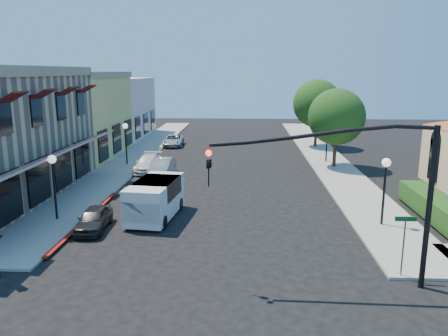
{
  "coord_description": "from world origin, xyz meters",
  "views": [
    {
      "loc": [
        1.47,
        -13.6,
        7.79
      ],
      "look_at": [
        0.32,
        9.73,
        2.6
      ],
      "focal_mm": 35.0,
      "sensor_mm": 36.0,
      "label": 1
    }
  ],
  "objects_px": {
    "street_name_sign": "(404,237)",
    "white_van": "(155,197)",
    "street_tree_a": "(337,117)",
    "parked_car_a": "(94,219)",
    "lamppost_left_far": "(126,133)",
    "parked_car_c": "(149,163)",
    "street_tree_b": "(317,104)",
    "lamppost_left_near": "(53,171)",
    "signal_mast_arm": "(370,179)",
    "lamppost_right_near": "(385,175)",
    "parked_car_d": "(173,140)",
    "lamppost_right_far": "(327,132)",
    "parked_car_b": "(162,167)"
  },
  "relations": [
    {
      "from": "street_tree_a",
      "to": "street_name_sign",
      "type": "relative_size",
      "value": 2.59
    },
    {
      "from": "lamppost_left_far",
      "to": "parked_car_b",
      "type": "height_order",
      "value": "lamppost_left_far"
    },
    {
      "from": "signal_mast_arm",
      "to": "lamppost_right_near",
      "type": "height_order",
      "value": "signal_mast_arm"
    },
    {
      "from": "street_tree_a",
      "to": "lamppost_left_far",
      "type": "bearing_deg",
      "value": 180.0
    },
    {
      "from": "lamppost_right_near",
      "to": "lamppost_right_far",
      "type": "xyz_separation_m",
      "value": [
        0.0,
        16.0,
        0.0
      ]
    },
    {
      "from": "lamppost_left_far",
      "to": "parked_car_b",
      "type": "xyz_separation_m",
      "value": [
        3.7,
        -3.67,
        -2.05
      ]
    },
    {
      "from": "parked_car_a",
      "to": "white_van",
      "type": "bearing_deg",
      "value": 32.16
    },
    {
      "from": "lamppost_left_near",
      "to": "white_van",
      "type": "distance_m",
      "value": 5.42
    },
    {
      "from": "street_name_sign",
      "to": "white_van",
      "type": "distance_m",
      "value": 12.66
    },
    {
      "from": "lamppost_right_near",
      "to": "parked_car_d",
      "type": "xyz_separation_m",
      "value": [
        -14.7,
        24.0,
        -2.15
      ]
    },
    {
      "from": "lamppost_left_near",
      "to": "lamppost_left_far",
      "type": "bearing_deg",
      "value": 90.0
    },
    {
      "from": "lamppost_right_near",
      "to": "parked_car_c",
      "type": "height_order",
      "value": "lamppost_right_near"
    },
    {
      "from": "lamppost_right_far",
      "to": "parked_car_a",
      "type": "height_order",
      "value": "lamppost_right_far"
    },
    {
      "from": "lamppost_left_near",
      "to": "white_van",
      "type": "xyz_separation_m",
      "value": [
        5.15,
        0.71,
        -1.54
      ]
    },
    {
      "from": "lamppost_left_far",
      "to": "parked_car_c",
      "type": "xyz_separation_m",
      "value": [
        2.3,
        -2.0,
        -2.1
      ]
    },
    {
      "from": "parked_car_a",
      "to": "street_tree_a",
      "type": "bearing_deg",
      "value": 42.6
    },
    {
      "from": "street_tree_b",
      "to": "lamppost_left_far",
      "type": "bearing_deg",
      "value": -149.97
    },
    {
      "from": "signal_mast_arm",
      "to": "lamppost_right_far",
      "type": "relative_size",
      "value": 2.24
    },
    {
      "from": "street_tree_a",
      "to": "signal_mast_arm",
      "type": "xyz_separation_m",
      "value": [
        -2.94,
        -20.5,
        -0.11
      ]
    },
    {
      "from": "street_tree_b",
      "to": "parked_car_c",
      "type": "relative_size",
      "value": 1.6
    },
    {
      "from": "signal_mast_arm",
      "to": "parked_car_d",
      "type": "height_order",
      "value": "signal_mast_arm"
    },
    {
      "from": "white_van",
      "to": "parked_car_b",
      "type": "distance_m",
      "value": 9.75
    },
    {
      "from": "lamppost_right_far",
      "to": "parked_car_c",
      "type": "bearing_deg",
      "value": -164.78
    },
    {
      "from": "street_tree_a",
      "to": "white_van",
      "type": "relative_size",
      "value": 1.34
    },
    {
      "from": "street_tree_b",
      "to": "signal_mast_arm",
      "type": "xyz_separation_m",
      "value": [
        -2.94,
        -30.5,
        -0.46
      ]
    },
    {
      "from": "lamppost_right_near",
      "to": "parked_car_c",
      "type": "distance_m",
      "value": 19.09
    },
    {
      "from": "lamppost_right_near",
      "to": "parked_car_b",
      "type": "xyz_separation_m",
      "value": [
        -13.3,
        10.33,
        -2.05
      ]
    },
    {
      "from": "street_tree_a",
      "to": "street_name_sign",
      "type": "bearing_deg",
      "value": -93.76
    },
    {
      "from": "lamppost_left_far",
      "to": "parked_car_a",
      "type": "bearing_deg",
      "value": -80.91
    },
    {
      "from": "street_tree_a",
      "to": "lamppost_left_far",
      "type": "relative_size",
      "value": 1.82
    },
    {
      "from": "lamppost_left_near",
      "to": "parked_car_c",
      "type": "height_order",
      "value": "lamppost_left_near"
    },
    {
      "from": "lamppost_right_near",
      "to": "white_van",
      "type": "distance_m",
      "value": 11.97
    },
    {
      "from": "white_van",
      "to": "signal_mast_arm",
      "type": "bearing_deg",
      "value": -38.06
    },
    {
      "from": "white_van",
      "to": "parked_car_c",
      "type": "relative_size",
      "value": 1.11
    },
    {
      "from": "lamppost_right_near",
      "to": "parked_car_a",
      "type": "relative_size",
      "value": 1.07
    },
    {
      "from": "street_tree_a",
      "to": "parked_car_a",
      "type": "height_order",
      "value": "street_tree_a"
    },
    {
      "from": "lamppost_left_near",
      "to": "lamppost_right_near",
      "type": "height_order",
      "value": "same"
    },
    {
      "from": "signal_mast_arm",
      "to": "white_van",
      "type": "distance_m",
      "value": 12.05
    },
    {
      "from": "lamppost_right_far",
      "to": "parked_car_a",
      "type": "bearing_deg",
      "value": -130.25
    },
    {
      "from": "street_tree_a",
      "to": "lamppost_left_near",
      "type": "xyz_separation_m",
      "value": [
        -17.3,
        -14.0,
        -1.46
      ]
    },
    {
      "from": "street_name_sign",
      "to": "signal_mast_arm",
      "type": "bearing_deg",
      "value": -156.8
    },
    {
      "from": "lamppost_left_far",
      "to": "parked_car_c",
      "type": "bearing_deg",
      "value": -41.01
    },
    {
      "from": "parked_car_d",
      "to": "parked_car_a",
      "type": "bearing_deg",
      "value": -92.37
    },
    {
      "from": "signal_mast_arm",
      "to": "street_name_sign",
      "type": "xyz_separation_m",
      "value": [
        1.64,
        0.7,
        -2.39
      ]
    },
    {
      "from": "lamppost_left_far",
      "to": "white_van",
      "type": "bearing_deg",
      "value": -68.83
    },
    {
      "from": "lamppost_right_far",
      "to": "parked_car_c",
      "type": "height_order",
      "value": "lamppost_right_far"
    },
    {
      "from": "street_name_sign",
      "to": "parked_car_b",
      "type": "height_order",
      "value": "street_name_sign"
    },
    {
      "from": "street_tree_b",
      "to": "street_name_sign",
      "type": "distance_m",
      "value": 29.96
    },
    {
      "from": "lamppost_left_far",
      "to": "parked_car_c",
      "type": "distance_m",
      "value": 3.7
    },
    {
      "from": "lamppost_left_near",
      "to": "white_van",
      "type": "height_order",
      "value": "lamppost_left_near"
    }
  ]
}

